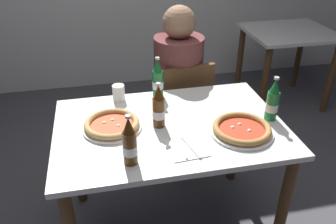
{
  "coord_description": "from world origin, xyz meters",
  "views": [
    {
      "loc": [
        -0.33,
        -1.49,
        1.73
      ],
      "look_at": [
        0.0,
        0.05,
        0.8
      ],
      "focal_mm": 36.82,
      "sensor_mm": 36.0,
      "label": 1
    }
  ],
  "objects_px": {
    "dining_table_background": "(287,47)",
    "napkin_with_cutlery": "(187,148)",
    "beer_bottle_left": "(130,144)",
    "chair_behind_table": "(181,108)",
    "diner_seated": "(178,93)",
    "beer_bottle_center": "(159,108)",
    "dining_table_main": "(170,143)",
    "pizza_margherita_near": "(242,129)",
    "beer_bottle_right": "(273,102)",
    "pizza_marinara_far": "(112,125)",
    "beer_bottle_extra": "(157,80)",
    "paper_cup": "(119,93)"
  },
  "relations": [
    {
      "from": "dining_table_main",
      "to": "napkin_with_cutlery",
      "type": "height_order",
      "value": "napkin_with_cutlery"
    },
    {
      "from": "diner_seated",
      "to": "beer_bottle_right",
      "type": "height_order",
      "value": "diner_seated"
    },
    {
      "from": "dining_table_main",
      "to": "pizza_margherita_near",
      "type": "height_order",
      "value": "pizza_margherita_near"
    },
    {
      "from": "beer_bottle_extra",
      "to": "beer_bottle_right",
      "type": "bearing_deg",
      "value": -35.74
    },
    {
      "from": "chair_behind_table",
      "to": "beer_bottle_left",
      "type": "xyz_separation_m",
      "value": [
        -0.45,
        -0.88,
        0.37
      ]
    },
    {
      "from": "beer_bottle_right",
      "to": "beer_bottle_center",
      "type": "bearing_deg",
      "value": 174.54
    },
    {
      "from": "beer_bottle_center",
      "to": "paper_cup",
      "type": "height_order",
      "value": "beer_bottle_center"
    },
    {
      "from": "chair_behind_table",
      "to": "beer_bottle_center",
      "type": "xyz_separation_m",
      "value": [
        -0.27,
        -0.6,
        0.37
      ]
    },
    {
      "from": "dining_table_main",
      "to": "chair_behind_table",
      "type": "bearing_deg",
      "value": 70.59
    },
    {
      "from": "pizza_margherita_near",
      "to": "napkin_with_cutlery",
      "type": "xyz_separation_m",
      "value": [
        -0.31,
        -0.07,
        -0.02
      ]
    },
    {
      "from": "beer_bottle_extra",
      "to": "diner_seated",
      "type": "bearing_deg",
      "value": 56.95
    },
    {
      "from": "dining_table_main",
      "to": "napkin_with_cutlery",
      "type": "bearing_deg",
      "value": -81.28
    },
    {
      "from": "dining_table_background",
      "to": "beer_bottle_right",
      "type": "relative_size",
      "value": 3.24
    },
    {
      "from": "pizza_marinara_far",
      "to": "beer_bottle_center",
      "type": "xyz_separation_m",
      "value": [
        0.24,
        -0.03,
        0.08
      ]
    },
    {
      "from": "diner_seated",
      "to": "beer_bottle_left",
      "type": "xyz_separation_m",
      "value": [
        -0.44,
        -0.93,
        0.27
      ]
    },
    {
      "from": "chair_behind_table",
      "to": "pizza_marinara_far",
      "type": "height_order",
      "value": "chair_behind_table"
    },
    {
      "from": "pizza_margherita_near",
      "to": "beer_bottle_right",
      "type": "height_order",
      "value": "beer_bottle_right"
    },
    {
      "from": "dining_table_background",
      "to": "beer_bottle_extra",
      "type": "height_order",
      "value": "beer_bottle_extra"
    },
    {
      "from": "diner_seated",
      "to": "pizza_margherita_near",
      "type": "height_order",
      "value": "diner_seated"
    },
    {
      "from": "chair_behind_table",
      "to": "beer_bottle_right",
      "type": "distance_m",
      "value": 0.83
    },
    {
      "from": "beer_bottle_extra",
      "to": "beer_bottle_left",
      "type": "bearing_deg",
      "value": -111.16
    },
    {
      "from": "dining_table_background",
      "to": "beer_bottle_center",
      "type": "distance_m",
      "value": 2.05
    },
    {
      "from": "dining_table_main",
      "to": "beer_bottle_left",
      "type": "distance_m",
      "value": 0.42
    },
    {
      "from": "diner_seated",
      "to": "chair_behind_table",
      "type": "bearing_deg",
      "value": -78.3
    },
    {
      "from": "pizza_margherita_near",
      "to": "beer_bottle_right",
      "type": "relative_size",
      "value": 1.3
    },
    {
      "from": "pizza_margherita_near",
      "to": "beer_bottle_extra",
      "type": "xyz_separation_m",
      "value": [
        -0.34,
        0.49,
        0.08
      ]
    },
    {
      "from": "dining_table_main",
      "to": "beer_bottle_right",
      "type": "xyz_separation_m",
      "value": [
        0.54,
        -0.05,
        0.22
      ]
    },
    {
      "from": "beer_bottle_center",
      "to": "beer_bottle_extra",
      "type": "height_order",
      "value": "same"
    },
    {
      "from": "beer_bottle_center",
      "to": "beer_bottle_extra",
      "type": "xyz_separation_m",
      "value": [
        0.06,
        0.34,
        0.0
      ]
    },
    {
      "from": "beer_bottle_center",
      "to": "napkin_with_cutlery",
      "type": "relative_size",
      "value": 1.28
    },
    {
      "from": "pizza_margherita_near",
      "to": "paper_cup",
      "type": "height_order",
      "value": "paper_cup"
    },
    {
      "from": "dining_table_background",
      "to": "beer_bottle_right",
      "type": "xyz_separation_m",
      "value": [
        -0.91,
        -1.42,
        0.26
      ]
    },
    {
      "from": "paper_cup",
      "to": "diner_seated",
      "type": "bearing_deg",
      "value": 36.35
    },
    {
      "from": "diner_seated",
      "to": "dining_table_background",
      "type": "height_order",
      "value": "diner_seated"
    },
    {
      "from": "chair_behind_table",
      "to": "beer_bottle_center",
      "type": "bearing_deg",
      "value": 57.27
    },
    {
      "from": "diner_seated",
      "to": "napkin_with_cutlery",
      "type": "bearing_deg",
      "value": -100.99
    },
    {
      "from": "dining_table_background",
      "to": "beer_bottle_left",
      "type": "relative_size",
      "value": 3.24
    },
    {
      "from": "dining_table_main",
      "to": "dining_table_background",
      "type": "relative_size",
      "value": 1.5
    },
    {
      "from": "beer_bottle_right",
      "to": "dining_table_main",
      "type": "bearing_deg",
      "value": 174.63
    },
    {
      "from": "beer_bottle_center",
      "to": "dining_table_main",
      "type": "bearing_deg",
      "value": -6.28
    },
    {
      "from": "diner_seated",
      "to": "pizza_margherita_near",
      "type": "xyz_separation_m",
      "value": [
        0.13,
        -0.81,
        0.19
      ]
    },
    {
      "from": "diner_seated",
      "to": "dining_table_main",
      "type": "bearing_deg",
      "value": -107.24
    },
    {
      "from": "beer_bottle_left",
      "to": "beer_bottle_center",
      "type": "distance_m",
      "value": 0.33
    },
    {
      "from": "diner_seated",
      "to": "beer_bottle_extra",
      "type": "height_order",
      "value": "diner_seated"
    },
    {
      "from": "diner_seated",
      "to": "beer_bottle_extra",
      "type": "bearing_deg",
      "value": -123.05
    },
    {
      "from": "dining_table_background",
      "to": "pizza_margherita_near",
      "type": "bearing_deg",
      "value": -126.33
    },
    {
      "from": "chair_behind_table",
      "to": "beer_bottle_right",
      "type": "height_order",
      "value": "beer_bottle_right"
    },
    {
      "from": "beer_bottle_extra",
      "to": "napkin_with_cutlery",
      "type": "bearing_deg",
      "value": -86.34
    },
    {
      "from": "dining_table_background",
      "to": "napkin_with_cutlery",
      "type": "relative_size",
      "value": 4.13
    },
    {
      "from": "beer_bottle_left",
      "to": "pizza_marinara_far",
      "type": "bearing_deg",
      "value": 101.62
    }
  ]
}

